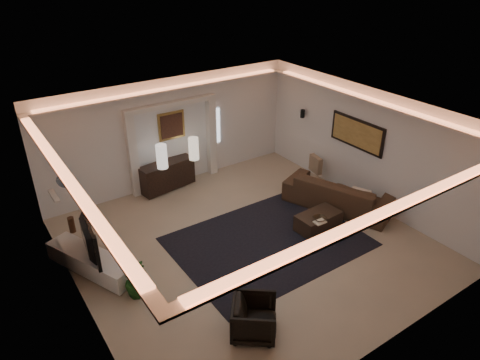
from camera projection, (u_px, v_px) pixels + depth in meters
floor at (248, 243)px, 9.61m from camera, size 7.00×7.00×0.00m
ceiling at (249, 118)px, 8.26m from camera, size 7.00×7.00×0.00m
wall_back at (171, 133)px, 11.49m from camera, size 7.00×0.00×7.00m
wall_front at (387, 280)px, 6.38m from camera, size 7.00×0.00×7.00m
wall_left at (74, 243)px, 7.20m from camera, size 0.00×7.00×7.00m
wall_right at (366, 147)px, 10.68m from camera, size 0.00×7.00×7.00m
cove_soffit at (249, 132)px, 8.39m from camera, size 7.00×7.00×0.04m
daylight_slit at (216, 126)px, 12.20m from camera, size 0.25×0.03×1.00m
area_rug at (268, 242)px, 9.66m from camera, size 4.00×3.00×0.01m
pilaster_left at (133, 156)px, 11.01m from camera, size 0.22×0.20×2.20m
pilaster_right at (212, 137)px, 12.16m from camera, size 0.22×0.20×2.20m
alcove_header at (171, 104)px, 11.05m from camera, size 2.52×0.20×0.12m
painting_frame at (171, 126)px, 11.38m from camera, size 0.74×0.04×0.74m
painting_canvas at (172, 126)px, 11.36m from camera, size 0.62×0.02×0.62m
art_panel_frame at (357, 133)px, 10.77m from camera, size 0.04×1.64×0.74m
art_panel_gold at (356, 134)px, 10.75m from camera, size 0.02×1.50×0.62m
wall_sconce at (303, 114)px, 12.12m from camera, size 0.12×0.12×0.22m
wall_niche at (54, 196)px, 8.16m from camera, size 0.10×0.55×0.04m
console at (167, 175)px, 11.64m from camera, size 1.54×0.67×0.74m
lamp_left at (162, 156)px, 11.04m from camera, size 0.32×0.32×0.63m
lamp_right at (194, 148)px, 11.50m from camera, size 0.35×0.35×0.60m
media_ledge at (91, 261)px, 8.71m from camera, size 1.29×2.10×0.39m
tv at (84, 238)px, 8.38m from camera, size 1.33×0.34×0.76m
figurine at (71, 223)px, 9.18m from camera, size 0.13×0.13×0.35m
ginger_jar at (65, 178)px, 8.38m from camera, size 0.36×0.36×0.34m
plant at (135, 280)px, 8.03m from camera, size 0.41×0.41×0.71m
sofa at (338, 193)px, 10.80m from camera, size 2.81×1.93×0.76m
throw_blanket at (358, 194)px, 10.42m from camera, size 0.71×0.65×0.06m
throw_pillow at (316, 164)px, 11.87m from camera, size 0.22×0.47×0.45m
coffee_table at (318, 221)px, 10.04m from camera, size 1.05×0.61×0.38m
bowl at (320, 218)px, 9.69m from camera, size 0.33×0.33×0.07m
magazine at (320, 222)px, 9.61m from camera, size 0.27×0.20×0.03m
armchair at (254, 318)px, 7.22m from camera, size 1.03×1.02×0.67m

